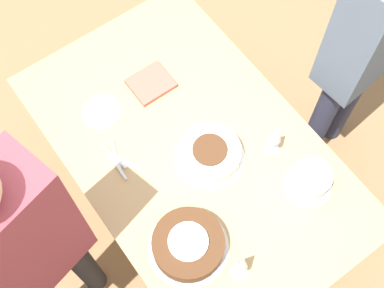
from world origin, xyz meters
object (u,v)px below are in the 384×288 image
(person_cutting, at_px, (27,248))
(cake_front_chocolate, at_px, (188,245))
(cake_center_white, at_px, (210,154))
(person_watching, at_px, (368,43))
(cake_back_decorated, at_px, (310,180))
(wine_glass_far, at_px, (242,264))
(wine_glass_near, at_px, (277,134))

(person_cutting, bearing_deg, cake_front_chocolate, -43.03)
(cake_center_white, xyz_separation_m, person_watching, (0.05, 0.81, 0.20))
(cake_back_decorated, relative_size, wine_glass_far, 0.93)
(cake_back_decorated, distance_m, person_cutting, 1.16)
(wine_glass_far, bearing_deg, cake_back_decorated, 104.24)
(wine_glass_far, bearing_deg, person_watching, 112.41)
(cake_center_white, xyz_separation_m, wine_glass_far, (0.47, -0.20, 0.11))
(cake_back_decorated, xyz_separation_m, wine_glass_near, (-0.22, -0.01, 0.09))
(cake_back_decorated, height_order, person_cutting, person_cutting)
(wine_glass_near, bearing_deg, cake_front_chocolate, -75.95)
(cake_front_chocolate, height_order, wine_glass_near, wine_glass_near)
(wine_glass_near, xyz_separation_m, wine_glass_far, (0.34, -0.45, 0.00))
(cake_back_decorated, bearing_deg, wine_glass_far, -75.76)
(cake_front_chocolate, xyz_separation_m, wine_glass_near, (-0.14, 0.56, 0.10))
(cake_back_decorated, xyz_separation_m, wine_glass_far, (0.12, -0.47, 0.09))
(cake_front_chocolate, relative_size, person_cutting, 0.19)
(cake_back_decorated, xyz_separation_m, person_watching, (-0.30, 0.55, 0.18))
(wine_glass_near, relative_size, person_cutting, 0.13)
(cake_center_white, relative_size, person_watching, 0.19)
(cake_center_white, xyz_separation_m, person_cutting, (-0.01, -0.82, 0.25))
(person_cutting, bearing_deg, cake_back_decorated, -32.61)
(cake_front_chocolate, xyz_separation_m, cake_back_decorated, (0.08, 0.57, 0.01))
(cake_back_decorated, xyz_separation_m, person_cutting, (-0.36, -1.08, 0.23))
(cake_center_white, height_order, wine_glass_near, wine_glass_near)
(cake_center_white, bearing_deg, wine_glass_far, -23.38)
(cake_front_chocolate, xyz_separation_m, person_watching, (-0.22, 1.12, 0.20))
(wine_glass_far, bearing_deg, wine_glass_near, 126.94)
(cake_center_white, bearing_deg, cake_front_chocolate, -48.88)
(cake_front_chocolate, relative_size, person_watching, 0.20)
(cake_back_decorated, bearing_deg, cake_center_white, -143.49)
(cake_center_white, height_order, cake_front_chocolate, cake_front_chocolate)
(wine_glass_far, xyz_separation_m, person_watching, (-0.42, 1.02, 0.09))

